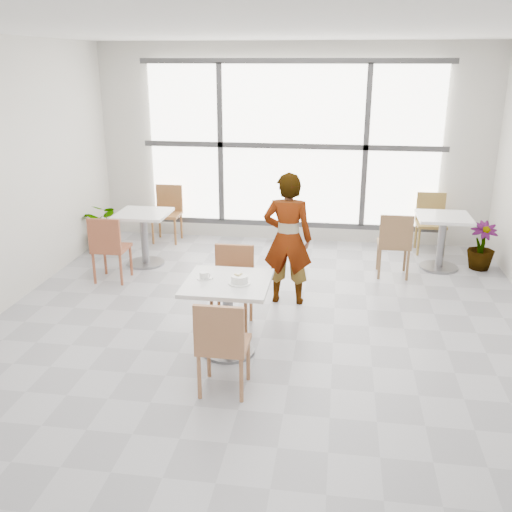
# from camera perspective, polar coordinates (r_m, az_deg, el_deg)

# --- Properties ---
(floor) EXTENTS (7.00, 7.00, 0.00)m
(floor) POSITION_cam_1_polar(r_m,az_deg,el_deg) (6.02, 0.42, -8.12)
(floor) COLOR #9E9EA5
(floor) RESTS_ON ground
(ceiling) EXTENTS (7.00, 7.00, 0.00)m
(ceiling) POSITION_cam_1_polar(r_m,az_deg,el_deg) (5.36, 0.50, 21.75)
(ceiling) COLOR white
(ceiling) RESTS_ON ground
(wall_back) EXTENTS (6.00, 0.00, 6.00)m
(wall_back) POSITION_cam_1_polar(r_m,az_deg,el_deg) (8.92, 3.63, 10.92)
(wall_back) COLOR silver
(wall_back) RESTS_ON ground
(wall_front) EXTENTS (6.00, 0.00, 6.00)m
(wall_front) POSITION_cam_1_polar(r_m,az_deg,el_deg) (2.31, -12.03, -13.85)
(wall_front) COLOR silver
(wall_front) RESTS_ON ground
(window) EXTENTS (4.60, 0.07, 2.52)m
(window) POSITION_cam_1_polar(r_m,az_deg,el_deg) (8.86, 3.59, 10.87)
(window) COLOR white
(window) RESTS_ON ground
(main_table) EXTENTS (0.80, 0.80, 0.75)m
(main_table) POSITION_cam_1_polar(r_m,az_deg,el_deg) (5.53, -2.82, -4.70)
(main_table) COLOR silver
(main_table) RESTS_ON ground
(chair_near) EXTENTS (0.42, 0.42, 0.87)m
(chair_near) POSITION_cam_1_polar(r_m,az_deg,el_deg) (4.86, -3.41, -8.48)
(chair_near) COLOR #A56D49
(chair_near) RESTS_ON ground
(chair_far) EXTENTS (0.42, 0.42, 0.87)m
(chair_far) POSITION_cam_1_polar(r_m,az_deg,el_deg) (6.13, -2.31, -2.46)
(chair_far) COLOR #945834
(chair_far) RESTS_ON ground
(oatmeal_bowl) EXTENTS (0.21, 0.21, 0.09)m
(oatmeal_bowl) POSITION_cam_1_polar(r_m,az_deg,el_deg) (5.36, -1.64, -2.33)
(oatmeal_bowl) COLOR white
(oatmeal_bowl) RESTS_ON main_table
(coffee_cup) EXTENTS (0.16, 0.13, 0.07)m
(coffee_cup) POSITION_cam_1_polar(r_m,az_deg,el_deg) (5.50, -5.19, -1.98)
(coffee_cup) COLOR white
(coffee_cup) RESTS_ON main_table
(person) EXTENTS (0.57, 0.38, 1.56)m
(person) POSITION_cam_1_polar(r_m,az_deg,el_deg) (6.62, 3.16, 1.69)
(person) COLOR black
(person) RESTS_ON ground
(bg_table_left) EXTENTS (0.70, 0.70, 0.75)m
(bg_table_left) POSITION_cam_1_polar(r_m,az_deg,el_deg) (8.11, -11.07, 2.47)
(bg_table_left) COLOR white
(bg_table_left) RESTS_ON ground
(bg_table_right) EXTENTS (0.70, 0.70, 0.75)m
(bg_table_right) POSITION_cam_1_polar(r_m,az_deg,el_deg) (8.19, 18.00, 2.05)
(bg_table_right) COLOR white
(bg_table_right) RESTS_ON ground
(bg_chair_left_near) EXTENTS (0.42, 0.42, 0.87)m
(bg_chair_left_near) POSITION_cam_1_polar(r_m,az_deg,el_deg) (7.54, -14.44, 1.07)
(bg_chair_left_near) COLOR #974E32
(bg_chair_left_near) RESTS_ON ground
(bg_chair_left_far) EXTENTS (0.42, 0.42, 0.87)m
(bg_chair_left_far) POSITION_cam_1_polar(r_m,az_deg,el_deg) (9.19, -8.74, 4.62)
(bg_chair_left_far) COLOR #966033
(bg_chair_left_far) RESTS_ON ground
(bg_chair_right_near) EXTENTS (0.42, 0.42, 0.87)m
(bg_chair_right_near) POSITION_cam_1_polar(r_m,az_deg,el_deg) (7.68, 13.60, 1.46)
(bg_chair_right_near) COLOR brown
(bg_chair_right_near) RESTS_ON ground
(bg_chair_right_far) EXTENTS (0.42, 0.42, 0.87)m
(bg_chair_right_far) POSITION_cam_1_polar(r_m,az_deg,el_deg) (8.93, 16.96, 3.59)
(bg_chair_right_far) COLOR olive
(bg_chair_right_far) RESTS_ON ground
(plant_left) EXTENTS (0.74, 0.67, 0.73)m
(plant_left) POSITION_cam_1_polar(r_m,az_deg,el_deg) (8.94, -14.59, 2.90)
(plant_left) COLOR #497D35
(plant_left) RESTS_ON ground
(plant_right) EXTENTS (0.41, 0.41, 0.66)m
(plant_right) POSITION_cam_1_polar(r_m,az_deg,el_deg) (8.41, 21.50, 0.94)
(plant_right) COLOR #367037
(plant_right) RESTS_ON ground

